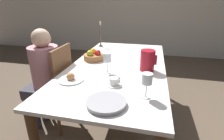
% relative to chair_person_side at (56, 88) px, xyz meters
% --- Properties ---
extents(ground_plane, '(20.00, 20.00, 0.00)m').
position_rel_chair_person_side_xyz_m(ground_plane, '(0.68, 0.20, -0.50)').
color(ground_plane, brown).
extents(wall_back, '(10.00, 0.06, 2.60)m').
position_rel_chair_person_side_xyz_m(wall_back, '(0.68, 3.28, 0.80)').
color(wall_back, beige).
rests_on(wall_back, ground_plane).
extents(dining_table, '(1.00, 1.97, 0.76)m').
position_rel_chair_person_side_xyz_m(dining_table, '(0.68, 0.20, 0.17)').
color(dining_table, silver).
rests_on(dining_table, ground_plane).
extents(chair_person_side, '(0.42, 0.42, 0.98)m').
position_rel_chair_person_side_xyz_m(chair_person_side, '(0.00, 0.00, 0.00)').
color(chair_person_side, brown).
rests_on(chair_person_side, ground_plane).
extents(person_seated, '(0.39, 0.41, 1.16)m').
position_rel_chair_person_side_xyz_m(person_seated, '(-0.10, -0.04, 0.18)').
color(person_seated, '#33333D').
rests_on(person_seated, ground_plane).
extents(red_pitcher, '(0.17, 0.14, 0.21)m').
position_rel_chair_person_side_xyz_m(red_pitcher, '(0.99, 0.10, 0.37)').
color(red_pitcher, '#A31423').
rests_on(red_pitcher, dining_table).
extents(wine_glass_water, '(0.08, 0.08, 0.20)m').
position_rel_chair_person_side_xyz_m(wine_glass_water, '(0.62, -0.05, 0.41)').
color(wine_glass_water, white).
rests_on(wine_glass_water, dining_table).
extents(wine_glass_juice, '(0.08, 0.08, 0.19)m').
position_rel_chair_person_side_xyz_m(wine_glass_juice, '(1.01, -0.43, 0.40)').
color(wine_glass_juice, white).
rests_on(wine_glass_juice, dining_table).
extents(teacup_near_person, '(0.13, 0.13, 0.06)m').
position_rel_chair_person_side_xyz_m(teacup_near_person, '(0.74, -0.29, 0.29)').
color(teacup_near_person, white).
rests_on(teacup_near_person, dining_table).
extents(teacup_across, '(0.13, 0.13, 0.06)m').
position_rel_chair_person_side_xyz_m(teacup_across, '(0.97, 0.30, 0.29)').
color(teacup_across, white).
rests_on(teacup_across, dining_table).
extents(serving_tray, '(0.28, 0.28, 0.03)m').
position_rel_chair_person_side_xyz_m(serving_tray, '(0.75, -0.59, 0.28)').
color(serving_tray, '#9E9EA3').
rests_on(serving_tray, dining_table).
extents(bread_plate, '(0.22, 0.22, 0.07)m').
position_rel_chair_person_side_xyz_m(bread_plate, '(0.35, -0.29, 0.28)').
color(bread_plate, white).
rests_on(bread_plate, dining_table).
extents(fruit_bowl, '(0.23, 0.23, 0.13)m').
position_rel_chair_person_side_xyz_m(fruit_bowl, '(0.37, 0.29, 0.31)').
color(fruit_bowl, '#9E6B3D').
rests_on(fruit_bowl, dining_table).
extents(candlestick_tall, '(0.06, 0.06, 0.37)m').
position_rel_chair_person_side_xyz_m(candlestick_tall, '(0.26, 0.93, 0.41)').
color(candlestick_tall, '#4C4238').
rests_on(candlestick_tall, dining_table).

